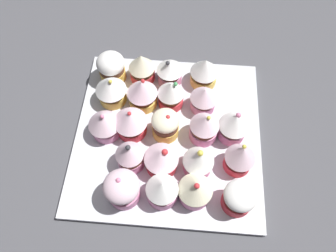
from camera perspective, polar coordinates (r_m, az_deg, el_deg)
The scene contains 23 objects.
ground_plane at distance 69.30cm, azimuth 0.00°, elevation -2.25°, with size 180.00×180.00×3.00cm, color #4C4C51.
baking_tray at distance 67.42cm, azimuth 0.00°, elevation -1.46°, with size 38.45×38.45×1.20cm.
cupcake_0 at distance 72.95cm, azimuth -10.09°, elevation 10.33°, with size 6.21×6.21×7.12cm.
cupcake_1 at distance 69.20cm, azimuth -10.17°, elevation 6.46°, with size 6.62×6.62×7.25cm.
cupcake_2 at distance 65.00cm, azimuth -11.35°, elevation 0.47°, with size 6.47×6.47×7.30cm.
cupcake_3 at distance 71.82cm, azimuth -4.72°, elevation 10.45°, with size 5.82×5.82×7.48cm.
cupcake_4 at distance 67.56cm, azimuth -4.63°, elevation 5.93°, with size 6.43×6.43×7.88cm.
cupcake_5 at distance 64.26cm, azimuth -6.73°, elevation 0.65°, with size 6.83×6.83×7.33cm.
cupcake_6 at distance 60.84cm, azimuth -6.87°, elevation -5.12°, with size 5.40×5.40×8.14cm.
cupcake_7 at distance 58.86cm, azimuth -8.16°, elevation -11.05°, with size 6.63×6.63×7.53cm.
cupcake_8 at distance 71.18cm, azimuth 0.34°, elevation 9.80°, with size 5.90×5.90×7.19cm.
cupcake_9 at distance 67.44cm, azimuth 0.81°, elevation 5.82°, with size 5.68×5.68×7.58cm.
cupcake_10 at distance 64.08cm, azimuth -0.44°, elevation 0.56°, with size 5.59×5.59×7.01cm.
cupcake_11 at distance 60.53cm, azimuth -1.21°, elevation -5.92°, with size 6.60×6.60×7.19cm.
cupcake_12 at distance 58.54cm, azimuth -1.40°, elevation -11.31°, with size 5.94×5.94×6.96cm.
cupcake_13 at distance 71.36cm, azimuth 6.53°, elevation 9.72°, with size 6.23×6.23×7.34cm.
cupcake_14 at distance 67.56cm, azimuth 6.41°, elevation 4.92°, with size 5.78×5.78×6.57cm.
cupcake_15 at distance 63.54cm, azimuth 6.49°, elevation -0.34°, with size 5.88×5.88×7.71cm.
cupcake_16 at distance 60.37cm, azimuth 5.47°, elevation -6.16°, with size 5.94×5.94×7.75cm.
cupcake_17 at distance 58.58cm, azimuth 4.89°, elevation -11.26°, with size 6.36×6.36×7.35cm.
cupcake_18 at distance 64.73cm, azimuth 11.67°, elevation 0.05°, with size 6.15×6.15×7.51cm.
cupcake_19 at distance 61.74cm, azimuth 12.76°, elevation -5.46°, with size 5.82×5.82×7.85cm.
cupcake_20 at distance 59.69cm, azimuth 12.56°, elevation -12.43°, with size 5.99×5.99×6.39cm.
Camera 1 is at (30.63, 2.42, 60.62)cm, focal length 34.11 mm.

